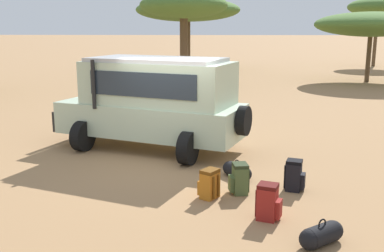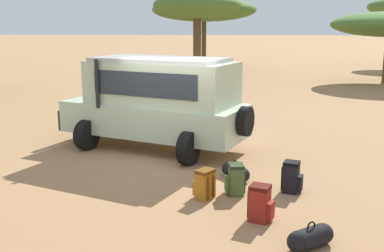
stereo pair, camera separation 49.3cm
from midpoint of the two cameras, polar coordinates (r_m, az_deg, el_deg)
name	(u,v)px [view 1 (the left image)]	position (r m, az deg, el deg)	size (l,w,h in m)	color
ground_plane	(167,160)	(11.14, -4.52, -4.35)	(320.00, 320.00, 0.00)	#9E754C
safari_vehicle	(154,101)	(11.97, -6.02, 3.16)	(5.42, 3.73, 2.44)	#B2C6A8
backpack_beside_front_wheel	(209,184)	(8.67, 0.57, -7.39)	(0.44, 0.44, 0.57)	#B26619
backpack_cluster_center	(294,176)	(9.21, 11.37, -6.22)	(0.45, 0.38, 0.63)	black
backpack_near_rear_wheel	(239,179)	(8.92, 4.45, -6.73)	(0.42, 0.39, 0.61)	#42562D
backpack_outermost	(268,202)	(7.81, 7.85, -9.58)	(0.47, 0.40, 0.63)	maroon
duffel_bag_low_black_case	(237,171)	(9.83, 4.30, -5.72)	(0.61, 0.72, 0.41)	black
duffel_bag_soft_canvas	(321,235)	(7.16, 14.18, -13.27)	(0.74, 0.63, 0.42)	black
acacia_tree_left_mid	(188,10)	(34.25, -0.94, 14.52)	(7.72, 7.33, 5.27)	brown
acacia_tree_centre_back	(184,6)	(24.55, -1.65, 14.96)	(4.67, 4.87, 5.00)	brown
acacia_tree_right_mid	(371,24)	(28.55, 21.35, 11.93)	(6.49, 6.10, 4.06)	brown
acacia_tree_far_right	(378,7)	(40.11, 22.23, 13.80)	(4.79, 4.57, 5.49)	brown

